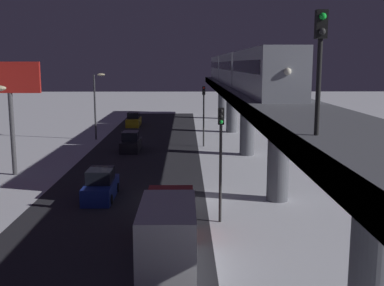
# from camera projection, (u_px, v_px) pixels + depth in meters

# --- Properties ---
(ground_plane) EXTENTS (240.00, 240.00, 0.00)m
(ground_plane) POSITION_uv_depth(u_px,v_px,m) (185.00, 200.00, 30.50)
(ground_plane) COLOR white
(avenue_asphalt) EXTENTS (11.00, 107.70, 0.01)m
(avenue_asphalt) POSITION_uv_depth(u_px,v_px,m) (121.00, 200.00, 30.44)
(avenue_asphalt) COLOR #28282D
(avenue_asphalt) RESTS_ON ground_plane
(elevated_railway) EXTENTS (5.00, 107.70, 6.43)m
(elevated_railway) POSITION_uv_depth(u_px,v_px,m) (278.00, 115.00, 29.65)
(elevated_railway) COLOR slate
(elevated_railway) RESTS_ON ground_plane
(subway_train) EXTENTS (2.94, 55.47, 3.40)m
(subway_train) POSITION_uv_depth(u_px,v_px,m) (237.00, 68.00, 54.58)
(subway_train) COLOR #999EA8
(subway_train) RESTS_ON elevated_railway
(rail_signal) EXTENTS (0.36, 0.41, 4.00)m
(rail_signal) POSITION_uv_depth(u_px,v_px,m) (320.00, 51.00, 14.99)
(rail_signal) COLOR black
(rail_signal) RESTS_ON elevated_railway
(sedan_blue) EXTENTS (1.91, 4.58, 1.97)m
(sedan_blue) POSITION_uv_depth(u_px,v_px,m) (101.00, 187.00, 30.87)
(sedan_blue) COLOR navy
(sedan_blue) RESTS_ON ground_plane
(sedan_yellow) EXTENTS (1.80, 4.68, 1.97)m
(sedan_yellow) POSITION_uv_depth(u_px,v_px,m) (134.00, 120.00, 66.75)
(sedan_yellow) COLOR gold
(sedan_yellow) RESTS_ON ground_plane
(sedan_black_2) EXTENTS (1.80, 4.35, 1.97)m
(sedan_black_2) POSITION_uv_depth(u_px,v_px,m) (131.00, 143.00, 47.76)
(sedan_black_2) COLOR black
(sedan_black_2) RESTS_ON ground_plane
(box_truck) EXTENTS (2.40, 7.40, 2.80)m
(box_truck) POSITION_uv_depth(u_px,v_px,m) (169.00, 230.00, 21.26)
(box_truck) COLOR #A51E1E
(box_truck) RESTS_ON ground_plane
(traffic_light_near) EXTENTS (0.32, 0.44, 6.40)m
(traffic_light_near) POSITION_uv_depth(u_px,v_px,m) (221.00, 148.00, 25.66)
(traffic_light_near) COLOR #2D2D2D
(traffic_light_near) RESTS_ON ground_plane
(traffic_light_mid) EXTENTS (0.32, 0.44, 6.40)m
(traffic_light_mid) POSITION_uv_depth(u_px,v_px,m) (204.00, 107.00, 49.65)
(traffic_light_mid) COLOR #2D2D2D
(traffic_light_mid) RESTS_ON ground_plane
(commercial_billboard) EXTENTS (4.80, 0.36, 8.90)m
(commercial_billboard) POSITION_uv_depth(u_px,v_px,m) (10.00, 89.00, 36.42)
(commercial_billboard) COLOR #4C4C51
(commercial_billboard) RESTS_ON ground_plane
(street_lamp_far) EXTENTS (1.35, 0.44, 7.65)m
(street_lamp_far) POSITION_uv_depth(u_px,v_px,m) (97.00, 98.00, 54.21)
(street_lamp_far) COLOR #38383D
(street_lamp_far) RESTS_ON ground_plane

